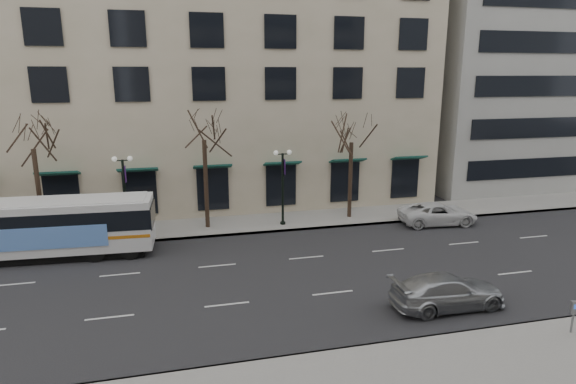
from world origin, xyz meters
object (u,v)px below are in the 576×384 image
object	(u,v)px
tree_far_right	(352,128)
lamp_post_right	(283,184)
pay_station	(574,310)
silver_car	(448,291)
tree_far_mid	(203,125)
tree_far_left	(31,133)
white_pickup	(438,214)
lamp_post_left	(125,192)
city_bus	(41,227)

from	to	relation	value
tree_far_right	lamp_post_right	world-z (taller)	tree_far_right
pay_station	silver_car	bearing A→B (deg)	156.38
tree_far_mid	pay_station	xyz separation A→B (m)	(12.94, -16.93, -5.79)
lamp_post_right	tree_far_left	bearing A→B (deg)	177.71
white_pickup	pay_station	world-z (taller)	pay_station
tree_far_right	silver_car	distance (m)	14.74
lamp_post_left	city_bus	bearing A→B (deg)	-150.92
tree_far_left	white_pickup	world-z (taller)	tree_far_left
lamp_post_left	white_pickup	xyz separation A→B (m)	(20.45, -2.00, -2.21)
lamp_post_right	pay_station	size ratio (longest dim) A/B	3.92
tree_far_left	lamp_post_left	bearing A→B (deg)	-6.83
tree_far_mid	lamp_post_left	size ratio (longest dim) A/B	1.64
lamp_post_right	pay_station	distance (m)	18.24
lamp_post_left	white_pickup	bearing A→B (deg)	-5.59
tree_far_right	pay_station	xyz separation A→B (m)	(2.94, -16.93, -5.31)
city_bus	silver_car	xyz separation A→B (m)	(18.81, -10.59, -1.06)
tree_far_right	tree_far_left	bearing A→B (deg)	180.00
city_bus	white_pickup	distance (m)	24.81
tree_far_right	pay_station	distance (m)	17.98
silver_car	tree_far_right	bearing A→B (deg)	-2.23
tree_far_mid	lamp_post_left	bearing A→B (deg)	-173.15
lamp_post_right	city_bus	bearing A→B (deg)	-170.46
tree_far_right	silver_car	world-z (taller)	tree_far_right
tree_far_left	pay_station	bearing A→B (deg)	-36.41
tree_far_right	lamp_post_left	world-z (taller)	tree_far_right
lamp_post_left	lamp_post_right	size ratio (longest dim) A/B	1.00
tree_far_mid	lamp_post_right	size ratio (longest dim) A/B	1.64
tree_far_mid	city_bus	world-z (taller)	tree_far_mid
tree_far_left	city_bus	world-z (taller)	tree_far_left
tree_far_left	white_pickup	xyz separation A→B (m)	(25.46, -2.60, -5.96)
lamp_post_left	city_bus	world-z (taller)	lamp_post_left
tree_far_right	pay_station	world-z (taller)	tree_far_right
tree_far_left	tree_far_right	bearing A→B (deg)	0.00
lamp_post_left	city_bus	xyz separation A→B (m)	(-4.33, -2.41, -1.13)
tree_far_mid	tree_far_right	world-z (taller)	tree_far_mid
lamp_post_right	white_pickup	xyz separation A→B (m)	(10.45, -2.00, -2.21)
tree_far_left	city_bus	bearing A→B (deg)	-77.30
tree_far_left	lamp_post_left	xyz separation A→B (m)	(5.01, -0.60, -3.75)
tree_far_right	silver_car	xyz separation A→B (m)	(-0.51, -13.60, -5.67)
tree_far_mid	white_pickup	distance (m)	16.85
city_bus	silver_car	world-z (taller)	city_bus
tree_far_right	city_bus	distance (m)	20.09
city_bus	pay_station	distance (m)	26.27
lamp_post_right	silver_car	world-z (taller)	lamp_post_right
tree_far_left	tree_far_right	size ratio (longest dim) A/B	1.03
white_pickup	lamp_post_right	bearing A→B (deg)	84.48
white_pickup	lamp_post_left	bearing A→B (deg)	89.74
lamp_post_left	lamp_post_right	bearing A→B (deg)	0.00
lamp_post_left	pay_station	bearing A→B (deg)	-42.31
tree_far_right	lamp_post_left	bearing A→B (deg)	-177.71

